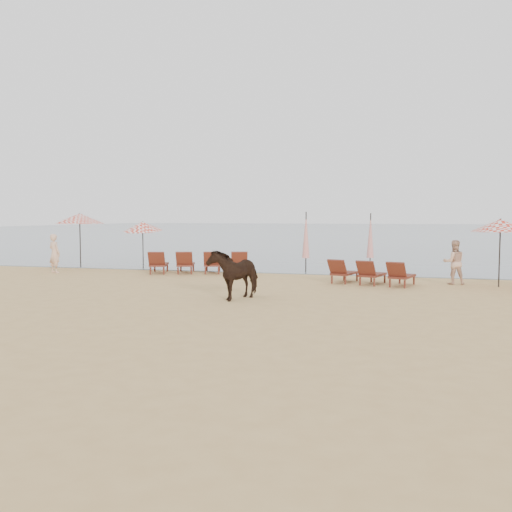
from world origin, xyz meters
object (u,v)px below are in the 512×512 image
Objects in this scene: umbrella_closed_left at (306,235)px; umbrella_open_right at (500,225)px; lounger_cluster_left at (199,263)px; umbrella_open_left_a at (80,218)px; umbrella_closed_right at (370,236)px; cow at (235,274)px; umbrella_open_left_b at (143,226)px; beachgoer_right_a at (454,262)px; beachgoer_left at (55,253)px; lounger_cluster_right at (371,273)px.

umbrella_open_right is at bearing -22.54° from umbrella_closed_left.
umbrella_open_left_a reaches higher than lounger_cluster_left.
umbrella_closed_right is at bearing 29.35° from umbrella_open_left_a.
umbrella_open_left_b is at bearing 150.61° from cow.
beachgoer_right_a is at bearing 59.07° from cow.
beachgoer_left is at bearing -163.22° from umbrella_closed_right.
lounger_cluster_left is at bearing 13.61° from umbrella_open_left_a.
lounger_cluster_left is at bearing -160.24° from umbrella_closed_right.
lounger_cluster_right is at bearing 10.28° from umbrella_open_left_a.
umbrella_closed_right is (2.62, 1.05, -0.03)m from umbrella_closed_left.
cow is (3.66, -6.53, 0.29)m from lounger_cluster_left.
umbrella_open_left_b is 10.52m from cow.
lounger_cluster_left is at bearing -17.59° from beachgoer_right_a.
lounger_cluster_left is at bearing -161.60° from umbrella_closed_left.
lounger_cluster_left is 3.81m from umbrella_open_left_b.
cow is (-7.89, -4.96, -1.37)m from umbrella_open_right.
umbrella_open_left_b is at bearing -175.76° from umbrella_open_right.
beachgoer_left is at bearing -10.16° from beachgoer_right_a.
umbrella_open_right is at bearing -41.27° from umbrella_closed_right.
umbrella_closed_left is 1.65× the size of beachgoer_right_a.
beachgoer_left is (-12.93, -3.90, -0.73)m from umbrella_closed_right.
umbrella_closed_left is at bearing 144.80° from lounger_cluster_right.
lounger_cluster_left is 7.44m from umbrella_closed_right.
beachgoer_right_a is (2.83, 0.92, 0.37)m from lounger_cluster_right.
cow is at bearing 28.71° from beachgoer_right_a.
beachgoer_left is (-2.77, -2.73, -1.11)m from umbrella_open_left_b.
beachgoer_left is at bearing 171.39° from cow.
beachgoer_left is at bearing -165.23° from umbrella_open_right.
umbrella_open_right is at bearing 21.33° from lounger_cluster_right.
umbrella_closed_right reaches higher than beachgoer_left.
umbrella_open_left_a reaches higher than beachgoer_right_a.
umbrella_open_left_a is 1.54× the size of beachgoer_left.
umbrella_closed_left reaches higher than lounger_cluster_left.
lounger_cluster_right is 1.20× the size of umbrella_closed_right.
umbrella_open_left_a is at bearing -18.85° from beachgoer_right_a.
cow is (-0.65, -7.96, -0.86)m from umbrella_closed_left.
umbrella_open_left_b is (-3.24, 1.32, 1.49)m from lounger_cluster_left.
umbrella_open_left_a reaches higher than beachgoer_left.
umbrella_open_right reaches higher than lounger_cluster_right.
beachgoer_left is (-6.01, -1.41, 0.38)m from lounger_cluster_left.
lounger_cluster_right is at bearing -162.32° from beachgoer_left.
cow is 1.11× the size of beachgoer_right_a.
umbrella_open_left_b reaches higher than beachgoer_left.
beachgoer_left is (-17.56, 0.16, -1.28)m from umbrella_open_right.
lounger_cluster_right is 1.31× the size of umbrella_open_right.
beachgoer_right_a is (16.48, -2.25, -1.51)m from umbrella_open_left_a.
umbrella_open_right is 17.61m from beachgoer_left.
umbrella_open_left_b is at bearing -21.56° from beachgoer_right_a.
beachgoer_right_a is at bearing 179.10° from umbrella_open_right.
umbrella_open_left_a is at bearing -178.18° from umbrella_closed_left.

